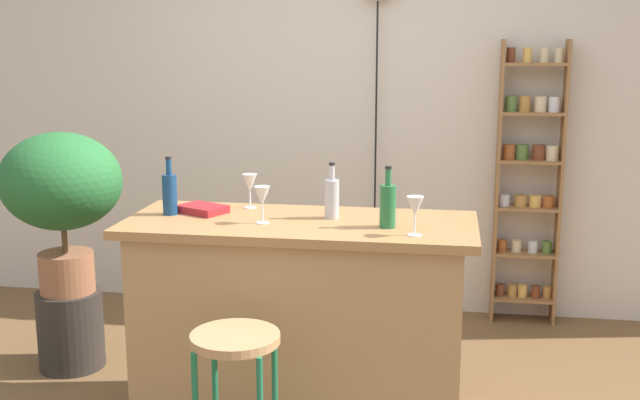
{
  "coord_description": "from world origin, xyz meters",
  "views": [
    {
      "loc": [
        0.64,
        -3.04,
        1.75
      ],
      "look_at": [
        0.05,
        0.55,
        0.99
      ],
      "focal_mm": 44.07,
      "sensor_mm": 36.0,
      "label": 1
    }
  ],
  "objects_px": {
    "bottle_wine_red": "(332,197)",
    "wine_glass_center": "(415,208)",
    "bar_stool": "(236,374)",
    "wine_glass_right": "(250,184)",
    "bottle_spirits_clear": "(388,204)",
    "spice_shelf": "(529,181)",
    "cookbook": "(202,209)",
    "plant_stool": "(71,329)",
    "potted_plant": "(61,189)",
    "bottle_vinegar": "(170,193)",
    "wine_glass_left": "(262,197)"
  },
  "relations": [
    {
      "from": "spice_shelf",
      "to": "potted_plant",
      "type": "xyz_separation_m",
      "value": [
        -2.46,
        -1.12,
        0.08
      ]
    },
    {
      "from": "spice_shelf",
      "to": "bottle_spirits_clear",
      "type": "bearing_deg",
      "value": -115.28
    },
    {
      "from": "plant_stool",
      "to": "cookbook",
      "type": "relative_size",
      "value": 2.01
    },
    {
      "from": "bottle_spirits_clear",
      "to": "wine_glass_right",
      "type": "distance_m",
      "value": 0.74
    },
    {
      "from": "bar_stool",
      "to": "bottle_wine_red",
      "type": "bearing_deg",
      "value": 69.22
    },
    {
      "from": "spice_shelf",
      "to": "wine_glass_center",
      "type": "relative_size",
      "value": 10.61
    },
    {
      "from": "bottle_spirits_clear",
      "to": "wine_glass_center",
      "type": "relative_size",
      "value": 1.62
    },
    {
      "from": "wine_glass_right",
      "to": "cookbook",
      "type": "height_order",
      "value": "wine_glass_right"
    },
    {
      "from": "bar_stool",
      "to": "wine_glass_left",
      "type": "bearing_deg",
      "value": 92.09
    },
    {
      "from": "bottle_wine_red",
      "to": "wine_glass_center",
      "type": "distance_m",
      "value": 0.46
    },
    {
      "from": "bar_stool",
      "to": "wine_glass_right",
      "type": "height_order",
      "value": "wine_glass_right"
    },
    {
      "from": "plant_stool",
      "to": "bottle_vinegar",
      "type": "bearing_deg",
      "value": -26.28
    },
    {
      "from": "spice_shelf",
      "to": "wine_glass_right",
      "type": "distance_m",
      "value": 1.92
    },
    {
      "from": "bar_stool",
      "to": "potted_plant",
      "type": "xyz_separation_m",
      "value": [
        -1.2,
        1.01,
        0.49
      ]
    },
    {
      "from": "wine_glass_center",
      "to": "wine_glass_right",
      "type": "height_order",
      "value": "same"
    },
    {
      "from": "bar_stool",
      "to": "spice_shelf",
      "type": "distance_m",
      "value": 2.51
    },
    {
      "from": "bottle_wine_red",
      "to": "wine_glass_left",
      "type": "distance_m",
      "value": 0.32
    },
    {
      "from": "wine_glass_center",
      "to": "wine_glass_right",
      "type": "relative_size",
      "value": 1.0
    },
    {
      "from": "spice_shelf",
      "to": "bottle_wine_red",
      "type": "height_order",
      "value": "spice_shelf"
    },
    {
      "from": "spice_shelf",
      "to": "wine_glass_center",
      "type": "bearing_deg",
      "value": -110.08
    },
    {
      "from": "bottle_spirits_clear",
      "to": "cookbook",
      "type": "distance_m",
      "value": 0.89
    },
    {
      "from": "bottle_vinegar",
      "to": "cookbook",
      "type": "distance_m",
      "value": 0.17
    },
    {
      "from": "bottle_spirits_clear",
      "to": "wine_glass_center",
      "type": "xyz_separation_m",
      "value": [
        0.12,
        -0.13,
        0.02
      ]
    },
    {
      "from": "bottle_vinegar",
      "to": "wine_glass_left",
      "type": "relative_size",
      "value": 1.64
    },
    {
      "from": "bar_stool",
      "to": "bottle_vinegar",
      "type": "height_order",
      "value": "bottle_vinegar"
    },
    {
      "from": "bottle_vinegar",
      "to": "bottle_wine_red",
      "type": "height_order",
      "value": "bottle_vinegar"
    },
    {
      "from": "bar_stool",
      "to": "bottle_spirits_clear",
      "type": "height_order",
      "value": "bottle_spirits_clear"
    },
    {
      "from": "spice_shelf",
      "to": "cookbook",
      "type": "bearing_deg",
      "value": -138.62
    },
    {
      "from": "spice_shelf",
      "to": "bottle_wine_red",
      "type": "distance_m",
      "value": 1.75
    },
    {
      "from": "bottle_vinegar",
      "to": "wine_glass_center",
      "type": "height_order",
      "value": "bottle_vinegar"
    },
    {
      "from": "bottle_vinegar",
      "to": "wine_glass_right",
      "type": "xyz_separation_m",
      "value": [
        0.33,
        0.2,
        0.02
      ]
    },
    {
      "from": "potted_plant",
      "to": "bottle_vinegar",
      "type": "distance_m",
      "value": 0.81
    },
    {
      "from": "plant_stool",
      "to": "wine_glass_left",
      "type": "bearing_deg",
      "value": -21.18
    },
    {
      "from": "bar_stool",
      "to": "bottle_vinegar",
      "type": "relative_size",
      "value": 2.42
    },
    {
      "from": "potted_plant",
      "to": "bottle_vinegar",
      "type": "height_order",
      "value": "potted_plant"
    },
    {
      "from": "bar_stool",
      "to": "spice_shelf",
      "type": "relative_size",
      "value": 0.37
    },
    {
      "from": "cookbook",
      "to": "plant_stool",
      "type": "bearing_deg",
      "value": -172.98
    },
    {
      "from": "potted_plant",
      "to": "bar_stool",
      "type": "bearing_deg",
      "value": -40.11
    },
    {
      "from": "bottle_wine_red",
      "to": "bottle_spirits_clear",
      "type": "bearing_deg",
      "value": -27.12
    },
    {
      "from": "wine_glass_center",
      "to": "bottle_vinegar",
      "type": "bearing_deg",
      "value": 169.23
    },
    {
      "from": "bottle_wine_red",
      "to": "wine_glass_right",
      "type": "bearing_deg",
      "value": 160.09
    },
    {
      "from": "potted_plant",
      "to": "wine_glass_center",
      "type": "relative_size",
      "value": 5.21
    },
    {
      "from": "bottle_spirits_clear",
      "to": "wine_glass_center",
      "type": "height_order",
      "value": "bottle_spirits_clear"
    },
    {
      "from": "bar_stool",
      "to": "plant_stool",
      "type": "height_order",
      "value": "bar_stool"
    },
    {
      "from": "potted_plant",
      "to": "wine_glass_left",
      "type": "distance_m",
      "value": 1.27
    },
    {
      "from": "bottle_vinegar",
      "to": "bar_stool",
      "type": "bearing_deg",
      "value": -53.81
    },
    {
      "from": "potted_plant",
      "to": "wine_glass_right",
      "type": "bearing_deg",
      "value": -8.66
    },
    {
      "from": "bottle_wine_red",
      "to": "cookbook",
      "type": "xyz_separation_m",
      "value": [
        -0.61,
        0.01,
        -0.08
      ]
    },
    {
      "from": "wine_glass_center",
      "to": "bottle_spirits_clear",
      "type": "bearing_deg",
      "value": 133.93
    },
    {
      "from": "potted_plant",
      "to": "wine_glass_right",
      "type": "xyz_separation_m",
      "value": [
        1.05,
        -0.16,
        0.09
      ]
    }
  ]
}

